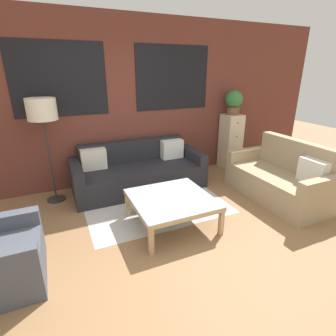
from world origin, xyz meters
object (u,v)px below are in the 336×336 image
Objects in this scene: settee_vintage at (280,180)px; coffee_table at (171,201)px; couch_dark at (139,172)px; drawer_cabinet at (230,141)px; floor_lamp at (42,113)px; potted_plant at (234,101)px.

coffee_table is at bearing 179.83° from settee_vintage.
couch_dark is 2.11m from drawer_cabinet.
couch_dark is at bearing 145.94° from settee_vintage.
floor_lamp reaches higher than drawer_cabinet.
floor_lamp is at bearing 176.35° from couch_dark.
floor_lamp is at bearing 157.06° from settee_vintage.
floor_lamp is (-1.35, 0.09, 1.09)m from couch_dark.
drawer_cabinet is at bearing 6.22° from couch_dark.
drawer_cabinet reaches higher than coffee_table.
couch_dark is at bearing -173.78° from drawer_cabinet.
settee_vintage is 1.86m from potted_plant.
floor_lamp reaches higher than potted_plant.
coffee_table is at bearing -143.51° from drawer_cabinet.
settee_vintage is 1.90m from coffee_table.
couch_dark is at bearing 91.04° from coffee_table.
coffee_table is at bearing -88.96° from couch_dark.
floor_lamp is (-1.38, 1.38, 1.03)m from coffee_table.
coffee_table is 2.15× the size of potted_plant.
settee_vintage is at bearing -22.94° from floor_lamp.
coffee_table is 0.64× the size of floor_lamp.
couch_dark is 1.35× the size of settee_vintage.
coffee_table is (0.02, -1.29, 0.06)m from couch_dark.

